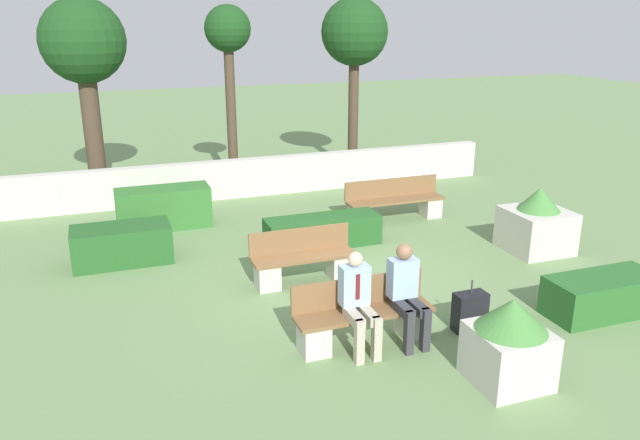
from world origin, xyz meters
TOP-DOWN VIEW (x-y plane):
  - ground_plane at (0.00, 0.00)m, footprint 60.00×60.00m
  - perimeter_wall at (0.00, 5.47)m, footprint 12.19×0.30m
  - bench_front at (-0.46, -2.09)m, footprint 1.89×0.49m
  - bench_left_side at (2.31, 2.55)m, footprint 2.17×0.49m
  - bench_right_side at (-0.57, 0.09)m, footprint 1.72×0.49m
  - person_seated_man at (-0.61, -2.24)m, footprint 0.38×0.64m
  - person_seated_woman at (0.09, -2.23)m, footprint 0.38×0.64m
  - hedge_block_near_left at (-2.41, 3.73)m, footprint 1.89×0.73m
  - hedge_block_near_right at (-3.34, 2.00)m, footprint 1.70×0.83m
  - hedge_block_mid_left at (0.31, 1.60)m, footprint 2.20×0.67m
  - hedge_block_mid_right at (3.20, -2.51)m, footprint 1.72×0.74m
  - planter_corner_left at (3.97, 0.00)m, footprint 1.09×1.09m
  - planter_corner_right at (0.78, -3.55)m, footprint 0.86×0.86m
  - suitcase at (1.07, -2.29)m, footprint 0.46×0.25m
  - tree_leftmost at (-3.63, 7.03)m, footprint 1.97×1.97m
  - tree_center_left at (-0.35, 6.38)m, footprint 1.11×1.11m
  - tree_center_right at (3.17, 6.96)m, footprint 1.78×1.78m

SIDE VIEW (x-z plane):
  - ground_plane at x=0.00m, z-range 0.00..0.00m
  - suitcase at x=1.07m, z-range -0.10..0.66m
  - hedge_block_mid_left at x=0.31m, z-range 0.00..0.57m
  - hedge_block_mid_right at x=3.20m, z-range 0.00..0.59m
  - bench_right_side at x=-0.57m, z-range -0.10..0.77m
  - hedge_block_near_right at x=-3.34m, z-range 0.00..0.67m
  - bench_front at x=-0.46m, z-range -0.10..0.77m
  - bench_left_side at x=2.31m, z-range -0.08..0.78m
  - hedge_block_near_left at x=-2.41m, z-range 0.00..0.84m
  - perimeter_wall at x=0.00m, z-range 0.00..0.92m
  - planter_corner_left at x=3.97m, z-range -0.08..1.14m
  - planter_corner_right at x=0.78m, z-range 0.00..1.09m
  - person_seated_man at x=-0.61m, z-range 0.07..1.40m
  - person_seated_woman at x=0.09m, z-range 0.08..1.43m
  - tree_leftmost at x=-3.63m, z-range 1.18..5.82m
  - tree_center_left at x=-0.35m, z-range 1.39..5.86m
  - tree_center_right at x=3.17m, z-range 1.36..6.04m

